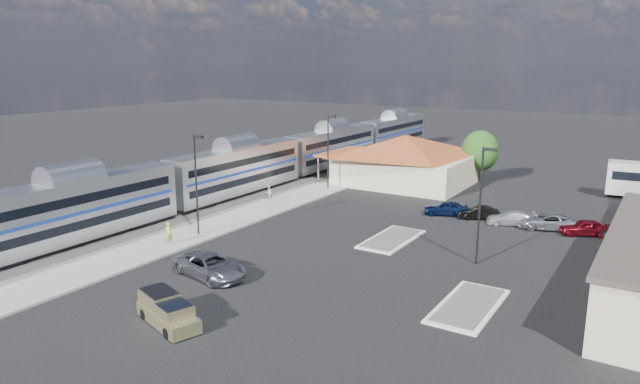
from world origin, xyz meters
The scene contains 22 objects.
ground centered at (0.00, 0.00, 0.00)m, with size 280.00×280.00×0.00m, color black.
railbed centered at (-21.00, 8.00, 0.06)m, with size 16.00×100.00×0.12m, color #4C4944.
platform centered at (-12.00, 6.00, 0.09)m, with size 5.50×92.00×0.18m, color gray.
passenger_train centered at (-18.00, 7.75, 2.87)m, with size 3.00×104.00×5.55m.
freight_cars centered at (-24.00, 5.99, 1.93)m, with size 2.80×46.00×4.00m.
station_depot centered at (-4.56, 24.00, 3.13)m, with size 18.35×12.24×6.20m.
traffic_island_south centered at (4.00, 2.00, 0.10)m, with size 3.30×7.50×0.21m.
traffic_island_north centered at (14.00, -8.00, 0.10)m, with size 3.30×7.50×0.21m.
lamp_plat_s centered at (-10.90, -6.00, 5.34)m, with size 1.08×0.25×9.00m.
lamp_plat_n centered at (-10.90, 16.00, 5.34)m, with size 1.08×0.25×9.00m.
lamp_lot centered at (12.10, 0.00, 5.34)m, with size 1.08×0.25×9.00m.
tree_depot centered at (3.00, 30.00, 4.02)m, with size 4.71×4.71×6.63m.
pickup_truck centered at (-0.17, -19.78, 0.81)m, with size 5.28×3.26×1.71m.
suv centered at (-3.29, -12.78, 0.83)m, with size 2.75×5.97×1.66m, color gray.
person_a centered at (-11.07, -9.36, 1.11)m, with size 0.68×0.45×1.86m, color #B8D943.
person_b centered at (-13.47, 7.56, 1.00)m, with size 0.80×0.62×1.65m, color silver.
parked_car_a centered at (5.11, 12.30, 0.74)m, with size 1.75×4.35×1.48m, color #0D1C44.
parked_car_b centered at (8.31, 12.60, 0.65)m, with size 1.38×3.95×1.30m, color black.
parked_car_c centered at (11.51, 12.30, 0.65)m, with size 1.83×4.50×1.31m, color silver.
parked_car_d centered at (14.71, 12.60, 0.74)m, with size 2.45×5.32×1.48m, color #95969D.
parked_car_e centered at (17.91, 12.30, 0.73)m, with size 1.72×4.28×1.46m, color maroon.
parked_car_f centered at (21.11, 12.60, 0.64)m, with size 1.35×3.88×1.28m, color black.
Camera 1 is at (23.78, -41.19, 15.10)m, focal length 32.00 mm.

